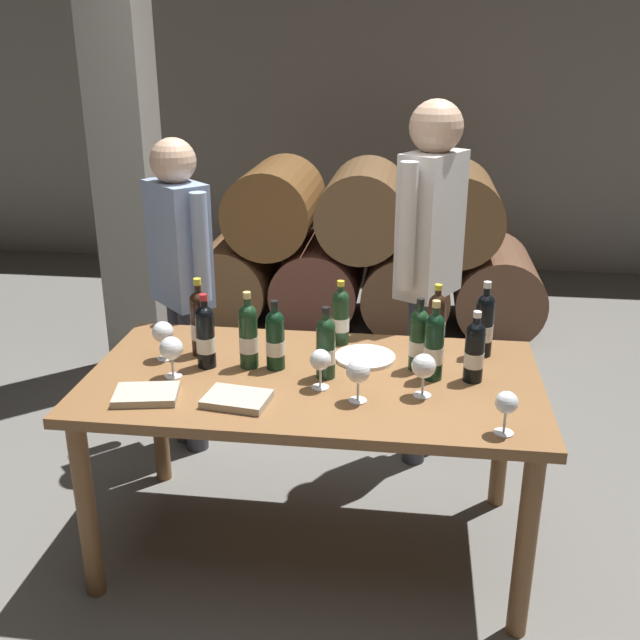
% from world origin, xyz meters
% --- Properties ---
extents(ground_plane, '(14.00, 14.00, 0.00)m').
position_xyz_m(ground_plane, '(0.00, 0.00, 0.00)').
color(ground_plane, '#66635E').
extents(cellar_back_wall, '(10.00, 0.24, 2.80)m').
position_xyz_m(cellar_back_wall, '(0.00, 4.20, 1.40)').
color(cellar_back_wall, gray).
rests_on(cellar_back_wall, ground_plane).
extents(barrel_stack, '(2.49, 0.90, 1.15)m').
position_xyz_m(barrel_stack, '(-0.00, 2.60, 0.53)').
color(barrel_stack, brown).
rests_on(barrel_stack, ground_plane).
extents(stone_pillar, '(0.32, 0.32, 2.60)m').
position_xyz_m(stone_pillar, '(-1.30, 1.60, 1.30)').
color(stone_pillar, gray).
rests_on(stone_pillar, ground_plane).
extents(dining_table, '(1.70, 0.90, 0.76)m').
position_xyz_m(dining_table, '(0.00, 0.00, 0.67)').
color(dining_table, brown).
rests_on(dining_table, ground_plane).
extents(wine_bottle_0, '(0.07, 0.07, 0.32)m').
position_xyz_m(wine_bottle_0, '(-0.47, 0.15, 0.90)').
color(wine_bottle_0, black).
rests_on(wine_bottle_0, dining_table).
extents(wine_bottle_1, '(0.07, 0.07, 0.31)m').
position_xyz_m(wine_bottle_1, '(0.44, 0.04, 0.89)').
color(wine_bottle_1, black).
rests_on(wine_bottle_1, dining_table).
extents(wine_bottle_2, '(0.07, 0.07, 0.27)m').
position_xyz_m(wine_bottle_2, '(0.07, 0.34, 0.88)').
color(wine_bottle_2, '#19381E').
rests_on(wine_bottle_2, dining_table).
extents(wine_bottle_3, '(0.07, 0.07, 0.28)m').
position_xyz_m(wine_bottle_3, '(0.05, 0.00, 0.88)').
color(wine_bottle_3, '#19381E').
rests_on(wine_bottle_3, dining_table).
extents(wine_bottle_4, '(0.07, 0.07, 0.27)m').
position_xyz_m(wine_bottle_4, '(-0.15, 0.05, 0.88)').
color(wine_bottle_4, black).
rests_on(wine_bottle_4, dining_table).
extents(wine_bottle_5, '(0.07, 0.07, 0.27)m').
position_xyz_m(wine_bottle_5, '(0.59, 0.04, 0.88)').
color(wine_bottle_5, black).
rests_on(wine_bottle_5, dining_table).
extents(wine_bottle_6, '(0.07, 0.07, 0.27)m').
position_xyz_m(wine_bottle_6, '(0.46, 0.33, 0.88)').
color(wine_bottle_6, black).
rests_on(wine_bottle_6, dining_table).
extents(wine_bottle_7, '(0.07, 0.07, 0.30)m').
position_xyz_m(wine_bottle_7, '(-0.26, 0.05, 0.89)').
color(wine_bottle_7, '#19381E').
rests_on(wine_bottle_7, dining_table).
extents(wine_bottle_8, '(0.07, 0.07, 0.29)m').
position_xyz_m(wine_bottle_8, '(0.39, 0.12, 0.88)').
color(wine_bottle_8, '#19381E').
rests_on(wine_bottle_8, dining_table).
extents(wine_bottle_9, '(0.07, 0.07, 0.31)m').
position_xyz_m(wine_bottle_9, '(0.64, 0.29, 0.89)').
color(wine_bottle_9, black).
rests_on(wine_bottle_9, dining_table).
extents(wine_bottle_10, '(0.07, 0.07, 0.29)m').
position_xyz_m(wine_bottle_10, '(-0.42, 0.04, 0.89)').
color(wine_bottle_10, black).
rests_on(wine_bottle_10, dining_table).
extents(wine_glass_0, '(0.08, 0.08, 0.16)m').
position_xyz_m(wine_glass_0, '(0.18, -0.18, 0.87)').
color(wine_glass_0, white).
rests_on(wine_glass_0, dining_table).
extents(wine_glass_1, '(0.07, 0.07, 0.15)m').
position_xyz_m(wine_glass_1, '(0.67, -0.35, 0.87)').
color(wine_glass_1, white).
rests_on(wine_glass_1, dining_table).
extents(wine_glass_2, '(0.08, 0.08, 0.16)m').
position_xyz_m(wine_glass_2, '(-0.60, 0.08, 0.87)').
color(wine_glass_2, white).
rests_on(wine_glass_2, dining_table).
extents(wine_glass_3, '(0.09, 0.09, 0.16)m').
position_xyz_m(wine_glass_3, '(-0.52, -0.08, 0.87)').
color(wine_glass_3, white).
rests_on(wine_glass_3, dining_table).
extents(wine_glass_4, '(0.08, 0.08, 0.15)m').
position_xyz_m(wine_glass_4, '(0.04, -0.10, 0.87)').
color(wine_glass_4, white).
rests_on(wine_glass_4, dining_table).
extents(wine_glass_5, '(0.09, 0.09, 0.16)m').
position_xyz_m(wine_glass_5, '(0.41, -0.11, 0.87)').
color(wine_glass_5, white).
rests_on(wine_glass_5, dining_table).
extents(tasting_notebook, '(0.25, 0.20, 0.03)m').
position_xyz_m(tasting_notebook, '(-0.56, -0.26, 0.77)').
color(tasting_notebook, '#B2A893').
rests_on(tasting_notebook, dining_table).
extents(leather_ledger, '(0.24, 0.19, 0.03)m').
position_xyz_m(leather_ledger, '(-0.23, -0.25, 0.77)').
color(leather_ledger, '#B2A893').
rests_on(leather_ledger, dining_table).
extents(serving_plate, '(0.24, 0.24, 0.01)m').
position_xyz_m(serving_plate, '(0.18, 0.18, 0.77)').
color(serving_plate, white).
rests_on(serving_plate, dining_table).
extents(sommelier_presenting, '(0.31, 0.44, 1.72)m').
position_xyz_m(sommelier_presenting, '(0.42, 0.75, 1.04)').
color(sommelier_presenting, '#383842').
rests_on(sommelier_presenting, ground_plane).
extents(taster_seated_left, '(0.38, 0.37, 1.54)m').
position_xyz_m(taster_seated_left, '(-0.73, 0.72, 0.92)').
color(taster_seated_left, '#383842').
rests_on(taster_seated_left, ground_plane).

